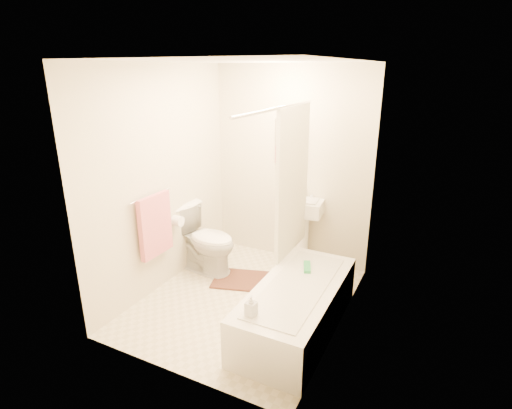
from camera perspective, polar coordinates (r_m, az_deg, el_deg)
The scene contains 17 objects.
floor at distance 4.37m, azimuth -1.51°, elevation -13.49°, with size 2.40×2.40×0.00m, color beige.
ceiling at distance 3.69m, azimuth -1.85°, elevation 19.85°, with size 2.40×2.40×0.00m, color white.
wall_back at distance 4.91m, azimuth 4.99°, elevation 5.41°, with size 2.00×0.02×2.40m, color beige.
wall_left at distance 4.41m, azimuth -13.22°, elevation 3.41°, with size 0.02×2.40×2.40m, color beige.
wall_right at distance 3.52m, azimuth 12.83°, elevation -0.44°, with size 0.02×2.40×2.40m, color beige.
mirror at distance 4.83m, azimuth 5.01°, elevation 8.82°, with size 0.40×0.03×0.55m, color white.
curtain_rod at distance 3.67m, azimuth 3.23°, elevation 13.57°, with size 0.03×0.03×1.70m, color silver.
shower_curtain at distance 4.17m, azimuth 5.24°, elevation 3.26°, with size 0.04×0.80×1.55m, color silver.
towel_bar at distance 4.23m, azimuth -14.84°, elevation 1.21°, with size 0.02×0.02×0.60m, color silver.
towel at distance 4.31m, azimuth -14.18°, elevation -2.90°, with size 0.06×0.45×0.66m, color #CC7266.
toilet_paper at distance 4.61m, azimuth -11.15°, elevation -2.33°, with size 0.12×0.12×0.11m, color white.
toilet at distance 4.81m, azimuth -7.31°, elevation -5.01°, with size 0.46×0.82×0.80m, color white.
sink at distance 4.94m, azimuth 6.62°, elevation -3.59°, with size 0.47×0.38×0.92m, color white, non-canonical shape.
bathtub at distance 3.87m, azimuth 5.86°, elevation -14.37°, with size 0.69×1.58×0.45m, color white, non-canonical shape.
bath_mat at distance 4.72m, azimuth -2.16°, elevation -10.68°, with size 0.63×0.47×0.02m, color #4E2F23.
soap_bottle at distance 3.29m, azimuth -0.70°, elevation -14.30°, with size 0.08×0.08×0.18m, color white.
scrub_brush at distance 4.04m, azimuth 7.31°, elevation -8.91°, with size 0.07×0.22×0.04m, color green.
Camera 1 is at (1.75, -3.25, 2.33)m, focal length 28.00 mm.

